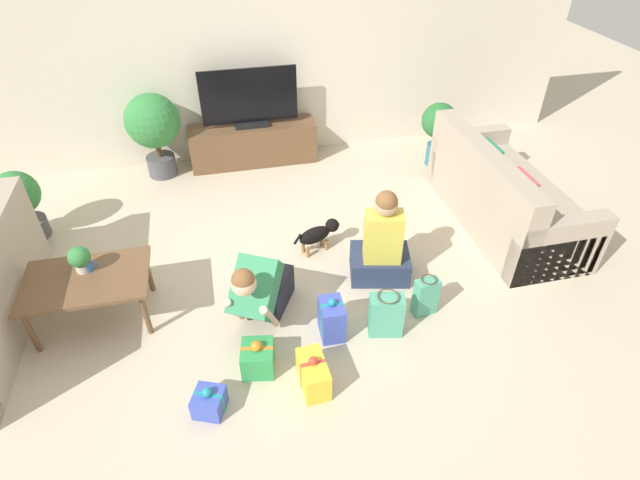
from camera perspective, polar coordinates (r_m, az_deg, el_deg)
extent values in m
plane|color=beige|center=(4.46, -5.02, -5.78)|extent=(16.00, 16.00, 0.00)
cube|color=beige|center=(6.12, -9.84, 20.58)|extent=(8.40, 0.06, 2.60)
cube|color=tan|center=(5.47, 20.35, 3.96)|extent=(0.87, 1.92, 0.45)
cube|color=tan|center=(5.08, 18.14, 7.62)|extent=(0.20, 1.92, 0.42)
cube|color=tan|center=(4.86, 25.54, -0.91)|extent=(0.87, 0.16, 0.63)
cube|color=tan|center=(6.06, 16.50, 9.25)|extent=(0.87, 0.16, 0.63)
cube|color=#E5566B|center=(4.99, 21.69, 5.39)|extent=(0.18, 0.34, 0.32)
cube|color=#288E6B|center=(5.44, 18.38, 8.93)|extent=(0.18, 0.34, 0.32)
cube|color=brown|center=(4.31, -25.22, -4.10)|extent=(0.96, 0.63, 0.03)
cylinder|color=brown|center=(4.40, -30.15, -9.10)|extent=(0.04, 0.04, 0.42)
cylinder|color=brown|center=(4.18, -19.30, -7.99)|extent=(0.04, 0.04, 0.42)
cylinder|color=brown|center=(4.76, -28.96, -4.70)|extent=(0.04, 0.04, 0.42)
cylinder|color=brown|center=(4.55, -19.03, -3.46)|extent=(0.04, 0.04, 0.42)
cube|color=brown|center=(6.27, -7.63, 10.81)|extent=(1.52, 0.38, 0.49)
cube|color=black|center=(6.16, -7.84, 13.05)|extent=(0.39, 0.20, 0.05)
cube|color=black|center=(6.02, -8.12, 16.00)|extent=(1.12, 0.03, 0.64)
cylinder|color=#4C4C51|center=(5.77, -30.13, 1.18)|extent=(0.34, 0.34, 0.19)
cylinder|color=brown|center=(5.69, -30.64, 2.48)|extent=(0.06, 0.06, 0.13)
sphere|color=#337F3D|center=(5.57, -31.44, 4.55)|extent=(0.43, 0.43, 0.43)
cylinder|color=#4C4C51|center=(6.31, -17.60, 8.16)|extent=(0.33, 0.33, 0.24)
cylinder|color=brown|center=(6.21, -17.97, 9.85)|extent=(0.06, 0.06, 0.18)
sphere|color=#337F3D|center=(6.06, -18.62, 12.78)|extent=(0.61, 0.61, 0.61)
cylinder|color=#336B84|center=(6.39, 12.91, 9.58)|extent=(0.20, 0.20, 0.27)
cylinder|color=brown|center=(6.30, 13.16, 11.16)|extent=(0.04, 0.04, 0.12)
sphere|color=#286B33|center=(6.20, 13.48, 13.13)|extent=(0.42, 0.42, 0.42)
cube|color=#23232D|center=(4.25, -5.73, -5.83)|extent=(0.46, 0.52, 0.28)
cube|color=#338456|center=(3.87, -7.43, -5.45)|extent=(0.51, 0.58, 0.45)
sphere|color=beige|center=(3.61, -8.73, -4.92)|extent=(0.19, 0.19, 0.19)
sphere|color=brown|center=(3.59, -8.78, -4.54)|extent=(0.17, 0.17, 0.17)
cylinder|color=beige|center=(3.98, -9.70, -7.85)|extent=(0.18, 0.26, 0.39)
cylinder|color=beige|center=(3.89, -5.77, -8.74)|extent=(0.18, 0.26, 0.39)
cube|color=#283351|center=(4.55, 6.81, -2.73)|extent=(0.60, 0.51, 0.24)
cube|color=gold|center=(4.29, 7.23, 0.36)|extent=(0.36, 0.27, 0.47)
sphere|color=tan|center=(4.11, 7.57, 4.05)|extent=(0.20, 0.20, 0.20)
sphere|color=brown|center=(4.08, 7.62, 4.38)|extent=(0.18, 0.18, 0.18)
cylinder|color=tan|center=(4.51, 8.53, 1.22)|extent=(0.11, 0.27, 0.06)
cylinder|color=tan|center=(4.48, 5.28, 1.24)|extent=(0.11, 0.27, 0.06)
ellipsoid|color=black|center=(4.75, -0.61, 0.55)|extent=(0.36, 0.24, 0.16)
sphere|color=black|center=(4.81, 1.39, 1.69)|extent=(0.13, 0.13, 0.13)
sphere|color=olive|center=(4.84, 1.92, 1.78)|extent=(0.06, 0.06, 0.06)
cylinder|color=black|center=(4.65, -2.59, 0.10)|extent=(0.09, 0.05, 0.10)
cylinder|color=olive|center=(4.84, 0.73, -0.55)|extent=(0.03, 0.03, 0.11)
cylinder|color=olive|center=(4.90, 0.18, -0.02)|extent=(0.03, 0.03, 0.11)
cylinder|color=olive|center=(4.76, -1.41, -1.40)|extent=(0.03, 0.03, 0.11)
cylinder|color=olive|center=(4.81, -1.94, -0.86)|extent=(0.03, 0.03, 0.11)
cube|color=#3D51BC|center=(3.98, 1.34, -9.04)|extent=(0.19, 0.26, 0.32)
cube|color=teal|center=(3.98, 1.34, -9.04)|extent=(0.18, 0.04, 0.32)
sphere|color=teal|center=(3.84, 1.38, -7.14)|extent=(0.06, 0.06, 0.06)
cube|color=#2D934C|center=(3.81, -7.11, -13.27)|extent=(0.28, 0.28, 0.23)
cube|color=orange|center=(3.81, -7.11, -13.27)|extent=(0.24, 0.07, 0.23)
sphere|color=orange|center=(3.71, -7.28, -11.94)|extent=(0.08, 0.08, 0.08)
cube|color=yellow|center=(3.68, -0.78, -15.09)|extent=(0.20, 0.34, 0.25)
cube|color=red|center=(3.68, -0.78, -15.09)|extent=(0.18, 0.04, 0.25)
sphere|color=red|center=(3.57, -0.80, -13.65)|extent=(0.06, 0.06, 0.06)
cube|color=#3D51BC|center=(3.68, -12.55, -17.63)|extent=(0.26, 0.26, 0.17)
cube|color=teal|center=(3.68, -12.55, -17.63)|extent=(0.20, 0.10, 0.17)
sphere|color=teal|center=(3.59, -12.80, -16.63)|extent=(0.07, 0.07, 0.07)
cube|color=#4CA384|center=(4.00, 7.55, -8.51)|extent=(0.29, 0.20, 0.37)
torus|color=#4C3823|center=(3.86, 7.80, -6.39)|extent=(0.20, 0.20, 0.01)
cube|color=#4CA384|center=(4.22, 11.97, -6.37)|extent=(0.21, 0.13, 0.35)
torus|color=#4C3823|center=(4.09, 12.32, -4.41)|extent=(0.14, 0.14, 0.01)
cylinder|color=#386BAD|center=(4.34, -25.06, -2.68)|extent=(0.08, 0.08, 0.09)
torus|color=#386BAD|center=(4.32, -24.41, -2.55)|extent=(0.06, 0.01, 0.06)
cylinder|color=beige|center=(4.36, -25.45, -2.80)|extent=(0.11, 0.11, 0.07)
sphere|color=#337F3D|center=(4.30, -25.82, -1.75)|extent=(0.17, 0.17, 0.17)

